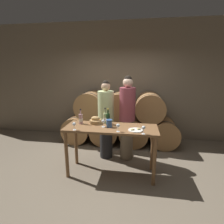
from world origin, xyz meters
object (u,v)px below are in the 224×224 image
(wine_bottle_red, at_px, (108,119))
(wine_bottle_white, at_px, (105,118))
(person_right, at_px, (127,118))
(wine_glass_far_left, at_px, (74,124))
(wine_glass_center, at_px, (118,126))
(person_left, at_px, (106,120))
(cheese_plate, at_px, (135,130))
(blue_crock, at_px, (109,123))
(wine_glass_left, at_px, (103,122))
(tasting_table, at_px, (111,134))
(bread_basket, at_px, (96,121))
(wine_glass_right, at_px, (144,128))
(wine_bottle_rose, at_px, (81,119))

(wine_bottle_red, bearing_deg, wine_bottle_white, 130.59)
(person_right, relative_size, wine_glass_far_left, 13.14)
(wine_bottle_red, relative_size, wine_glass_center, 2.24)
(person_left, bearing_deg, wine_bottle_red, -75.03)
(person_right, relative_size, cheese_plate, 7.39)
(person_left, distance_m, wine_glass_far_left, 0.98)
(blue_crock, xyz_separation_m, wine_glass_center, (0.19, -0.22, 0.03))
(person_left, relative_size, wine_glass_left, 12.41)
(wine_bottle_red, xyz_separation_m, wine_glass_far_left, (-0.52, -0.39, -0.01))
(person_left, relative_size, wine_bottle_red, 5.55)
(tasting_table, distance_m, bread_basket, 0.42)
(wine_glass_far_left, bearing_deg, person_right, 46.43)
(wine_glass_far_left, xyz_separation_m, wine_glass_left, (0.46, 0.24, 0.00))
(cheese_plate, bearing_deg, blue_crock, 165.46)
(wine_bottle_white, relative_size, blue_crock, 2.22)
(tasting_table, bearing_deg, wine_glass_right, -24.95)
(wine_bottle_white, height_order, wine_glass_left, wine_bottle_white)
(tasting_table, height_order, wine_bottle_red, wine_bottle_red)
(person_left, height_order, wine_glass_left, person_left)
(blue_crock, bearing_deg, wine_bottle_rose, 169.81)
(blue_crock, distance_m, bread_basket, 0.34)
(wine_bottle_rose, xyz_separation_m, bread_basket, (0.27, 0.06, -0.04))
(person_left, distance_m, blue_crock, 0.67)
(wine_glass_left, bearing_deg, person_right, 59.24)
(wine_bottle_rose, bearing_deg, bread_basket, 12.56)
(cheese_plate, height_order, wine_glass_center, wine_glass_center)
(tasting_table, xyz_separation_m, wine_bottle_red, (-0.08, 0.14, 0.25))
(wine_bottle_white, height_order, wine_bottle_rose, wine_bottle_white)
(tasting_table, xyz_separation_m, wine_glass_right, (0.57, -0.27, 0.25))
(person_left, relative_size, wine_bottle_rose, 5.93)
(blue_crock, height_order, bread_basket, bread_basket)
(wine_bottle_red, relative_size, wine_bottle_rose, 1.07)
(wine_glass_left, bearing_deg, person_left, 96.28)
(wine_bottle_red, xyz_separation_m, wine_glass_center, (0.23, -0.36, -0.01))
(tasting_table, height_order, bread_basket, bread_basket)
(bread_basket, bearing_deg, blue_crock, -28.96)
(bread_basket, height_order, wine_glass_center, bread_basket)
(tasting_table, distance_m, person_left, 0.67)
(wine_bottle_red, height_order, cheese_plate, wine_bottle_red)
(wine_bottle_white, xyz_separation_m, blue_crock, (0.11, -0.21, -0.03))
(wine_bottle_red, height_order, wine_glass_center, wine_bottle_red)
(wine_bottle_rose, bearing_deg, person_right, 32.04)
(bread_basket, bearing_deg, wine_glass_far_left, -122.93)
(wine_glass_left, relative_size, wine_glass_center, 1.00)
(person_left, xyz_separation_m, wine_glass_center, (0.36, -0.85, 0.16))
(wine_bottle_white, relative_size, wine_glass_left, 2.17)
(cheese_plate, bearing_deg, wine_glass_left, 169.91)
(wine_bottle_rose, relative_size, wine_glass_far_left, 2.09)
(bread_basket, height_order, cheese_plate, bread_basket)
(tasting_table, bearing_deg, person_left, 108.42)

